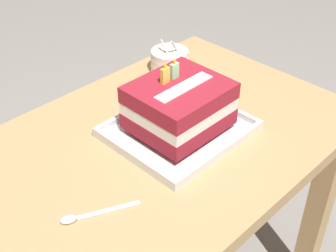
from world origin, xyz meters
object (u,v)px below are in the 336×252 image
at_px(foil_tray, 179,130).
at_px(bowl_stack, 170,61).
at_px(serving_spoon_near_tray, 82,216).
at_px(birthday_cake, 179,105).

distance_m(foil_tray, bowl_stack, 0.30).
bearing_deg(serving_spoon_near_tray, bowl_stack, 28.06).
height_order(birthday_cake, serving_spoon_near_tray, birthday_cake).
height_order(bowl_stack, serving_spoon_near_tray, bowl_stack).
distance_m(birthday_cake, serving_spoon_near_tray, 0.34).
bearing_deg(bowl_stack, birthday_cake, -131.44).
bearing_deg(bowl_stack, serving_spoon_near_tray, -151.94).
relative_size(foil_tray, serving_spoon_near_tray, 2.05).
bearing_deg(birthday_cake, foil_tray, -90.00).
distance_m(foil_tray, birthday_cake, 0.07).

